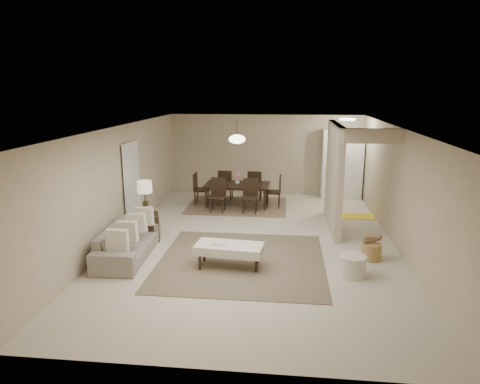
# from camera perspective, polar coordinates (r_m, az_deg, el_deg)

# --- Properties ---
(floor) EXTENTS (9.00, 9.00, 0.00)m
(floor) POSITION_cam_1_polar(r_m,az_deg,el_deg) (9.53, 1.93, -6.55)
(floor) COLOR beige
(floor) RESTS_ON ground
(ceiling) EXTENTS (9.00, 9.00, 0.00)m
(ceiling) POSITION_cam_1_polar(r_m,az_deg,el_deg) (8.98, 2.06, 8.59)
(ceiling) COLOR white
(ceiling) RESTS_ON back_wall
(back_wall) EXTENTS (6.00, 0.00, 6.00)m
(back_wall) POSITION_cam_1_polar(r_m,az_deg,el_deg) (13.59, 3.40, 5.00)
(back_wall) COLOR #B8A98B
(back_wall) RESTS_ON floor
(left_wall) EXTENTS (0.00, 9.00, 9.00)m
(left_wall) POSITION_cam_1_polar(r_m,az_deg,el_deg) (9.85, -15.69, 1.18)
(left_wall) COLOR #B8A98B
(left_wall) RESTS_ON floor
(right_wall) EXTENTS (0.00, 9.00, 9.00)m
(right_wall) POSITION_cam_1_polar(r_m,az_deg,el_deg) (9.45, 20.45, 0.31)
(right_wall) COLOR #B8A98B
(right_wall) RESTS_ON floor
(partition) EXTENTS (0.15, 2.50, 2.50)m
(partition) POSITION_cam_1_polar(r_m,az_deg,el_deg) (10.44, 12.41, 2.06)
(partition) COLOR #B8A98B
(partition) RESTS_ON floor
(doorway) EXTENTS (0.04, 0.90, 2.04)m
(doorway) POSITION_cam_1_polar(r_m,az_deg,el_deg) (10.43, -14.26, 0.66)
(doorway) COLOR black
(doorway) RESTS_ON floor
(pantry_cabinet) EXTENTS (1.20, 0.55, 2.10)m
(pantry_cabinet) POSITION_cam_1_polar(r_m,az_deg,el_deg) (13.37, 13.44, 3.63)
(pantry_cabinet) COLOR white
(pantry_cabinet) RESTS_ON floor
(flush_light) EXTENTS (0.44, 0.44, 0.05)m
(flush_light) POSITION_cam_1_polar(r_m,az_deg,el_deg) (12.26, 14.11, 9.37)
(flush_light) COLOR white
(flush_light) RESTS_ON ceiling
(living_rug) EXTENTS (3.20, 3.20, 0.01)m
(living_rug) POSITION_cam_1_polar(r_m,az_deg,el_deg) (8.47, 0.20, -9.16)
(living_rug) COLOR brown
(living_rug) RESTS_ON floor
(sofa) EXTENTS (2.16, 0.94, 0.62)m
(sofa) POSITION_cam_1_polar(r_m,az_deg,el_deg) (8.88, -14.72, -6.44)
(sofa) COLOR gray
(sofa) RESTS_ON floor
(ottoman_bench) EXTENTS (1.31, 0.70, 0.45)m
(ottoman_bench) POSITION_cam_1_polar(r_m,az_deg,el_deg) (8.09, -1.45, -7.60)
(ottoman_bench) COLOR beige
(ottoman_bench) RESTS_ON living_rug
(side_table) EXTENTS (0.67, 0.67, 0.57)m
(side_table) POSITION_cam_1_polar(r_m,az_deg,el_deg) (9.78, -12.33, -4.57)
(side_table) COLOR black
(side_table) RESTS_ON floor
(table_lamp) EXTENTS (0.32, 0.32, 0.76)m
(table_lamp) POSITION_cam_1_polar(r_m,az_deg,el_deg) (9.55, -12.59, 0.28)
(table_lamp) COLOR #44341D
(table_lamp) RESTS_ON side_table
(round_pouf) EXTENTS (0.48, 0.48, 0.38)m
(round_pouf) POSITION_cam_1_polar(r_m,az_deg,el_deg) (8.05, 14.77, -9.51)
(round_pouf) COLOR beige
(round_pouf) RESTS_ON floor
(wicker_basket) EXTENTS (0.46, 0.46, 0.33)m
(wicker_basket) POSITION_cam_1_polar(r_m,az_deg,el_deg) (8.88, 17.13, -7.62)
(wicker_basket) COLOR olive
(wicker_basket) RESTS_ON floor
(dining_rug) EXTENTS (2.80, 2.10, 0.01)m
(dining_rug) POSITION_cam_1_polar(r_m,az_deg,el_deg) (12.30, -0.38, -1.84)
(dining_rug) COLOR #776249
(dining_rug) RESTS_ON floor
(dining_table) EXTENTS (1.85, 1.06, 0.64)m
(dining_table) POSITION_cam_1_polar(r_m,az_deg,el_deg) (12.22, -0.38, -0.42)
(dining_table) COLOR black
(dining_table) RESTS_ON dining_rug
(dining_chairs) EXTENTS (2.49, 1.82, 0.92)m
(dining_chairs) POSITION_cam_1_polar(r_m,az_deg,el_deg) (12.18, -0.38, 0.23)
(dining_chairs) COLOR black
(dining_chairs) RESTS_ON dining_rug
(vase) EXTENTS (0.17, 0.17, 0.14)m
(vase) POSITION_cam_1_polar(r_m,az_deg,el_deg) (12.13, -0.38, 1.37)
(vase) COLOR silver
(vase) RESTS_ON dining_table
(yellow_mat) EXTENTS (0.97, 0.61, 0.01)m
(yellow_mat) POSITION_cam_1_polar(r_m,az_deg,el_deg) (11.73, 15.61, -3.13)
(yellow_mat) COLOR yellow
(yellow_mat) RESTS_ON floor
(pendant_light) EXTENTS (0.46, 0.46, 0.71)m
(pendant_light) POSITION_cam_1_polar(r_m,az_deg,el_deg) (11.93, -0.39, 7.06)
(pendant_light) COLOR #44341D
(pendant_light) RESTS_ON ceiling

